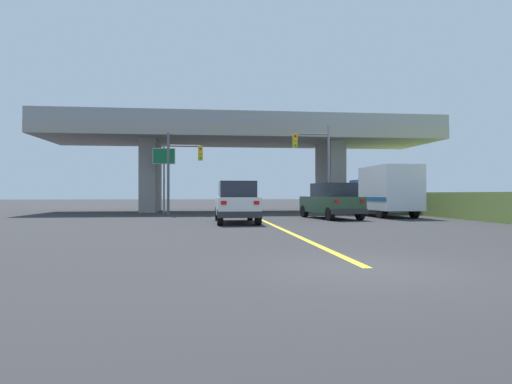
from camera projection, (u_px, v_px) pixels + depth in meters
The scene contains 9 objects.
ground at pixel (242, 211), 36.79m from camera, with size 160.00×160.00×0.00m, color #2B2B2D.
overpass_bridge at pixel (242, 145), 36.81m from camera, with size 30.96×8.40×7.46m.
lane_divider_stripe at pixel (270, 224), 21.29m from camera, with size 0.20×25.53×0.01m, color yellow.
suv_lead at pixel (237, 202), 22.06m from camera, with size 1.98×4.82×2.02m.
suv_crossing at pixel (331, 201), 25.66m from camera, with size 2.70×5.02×2.02m.
box_truck at pixel (385, 191), 28.04m from camera, with size 2.33×6.58×3.09m.
traffic_signal_nearside at pixel (317, 158), 31.23m from camera, with size 2.62×0.36×6.16m.
traffic_signal_farside at pixel (180, 165), 30.21m from camera, with size 2.38×0.36×5.50m.
highway_sign at pixel (164, 164), 32.68m from camera, with size 1.61×0.17×4.89m.
Camera 1 is at (-3.11, -8.32, 1.42)m, focal length 31.72 mm.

